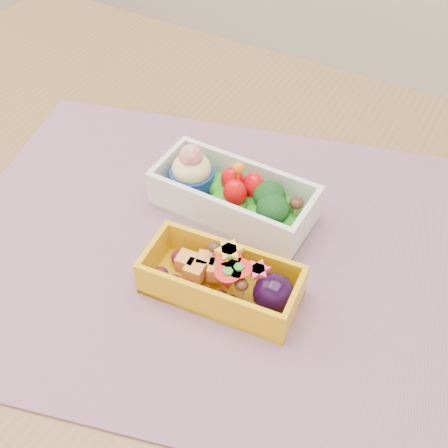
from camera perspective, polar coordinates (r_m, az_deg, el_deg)
The scene contains 4 objects.
table at distance 0.73m, azimuth -1.38°, elevation -6.15°, with size 1.20×0.80×0.75m.
placemat at distance 0.63m, azimuth -0.81°, elevation -2.47°, with size 0.58×0.45×0.00m, color #9E6D78.
bento_white at distance 0.65m, azimuth 0.88°, elevation 2.84°, with size 0.18×0.08×0.08m.
bento_yellow at distance 0.57m, azimuth 0.05°, elevation -5.52°, with size 0.16×0.08×0.05m.
Camera 1 is at (0.24, -0.38, 1.22)m, focal length 46.42 mm.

